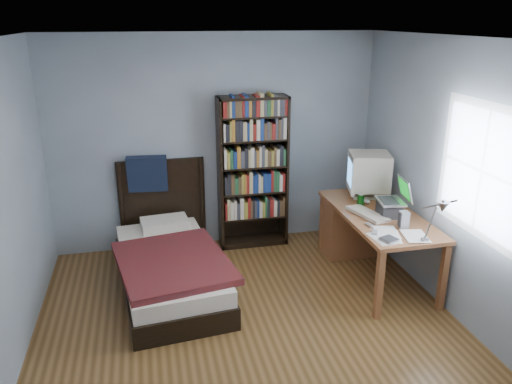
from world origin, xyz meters
TOP-DOWN VIEW (x-y plane):
  - room at (0.03, -0.00)m, footprint 4.20×4.24m
  - desk at (1.51, 1.27)m, footprint 0.75×1.60m
  - crt_monitor at (1.58, 1.33)m, footprint 0.54×0.50m
  - laptop at (1.60, 0.75)m, footprint 0.35×0.35m
  - desk_lamp at (1.49, -0.23)m, footprint 0.21×0.46m
  - keyboard at (1.36, 0.79)m, footprint 0.31×0.52m
  - speaker at (1.56, 0.43)m, footprint 0.09×0.09m
  - soda_can at (1.40, 1.06)m, footprint 0.07×0.07m
  - mouse at (1.51, 1.14)m, footprint 0.06×0.11m
  - phone_silver at (1.26, 0.54)m, footprint 0.07×0.11m
  - phone_grey at (1.24, 0.36)m, footprint 0.08×0.10m
  - external_drive at (1.29, 0.18)m, footprint 0.16×0.16m
  - bookshelf at (0.41, 1.94)m, footprint 0.81×0.30m
  - bed at (-0.66, 1.14)m, footprint 1.20×2.07m

SIDE VIEW (x-z plane):
  - bed at x=-0.66m, z-range -0.32..0.84m
  - desk at x=1.51m, z-range 0.05..0.78m
  - phone_silver at x=1.26m, z-range 0.73..0.75m
  - phone_grey at x=1.24m, z-range 0.73..0.75m
  - external_drive at x=1.29m, z-range 0.73..0.76m
  - keyboard at x=1.36m, z-range 0.72..0.77m
  - mouse at x=1.51m, z-range 0.73..0.77m
  - soda_can at x=1.40m, z-range 0.73..0.86m
  - speaker at x=1.56m, z-range 0.73..0.89m
  - laptop at x=1.60m, z-range 0.64..1.03m
  - bookshelf at x=0.41m, z-range 0.00..1.81m
  - crt_monitor at x=1.58m, z-range 0.76..1.27m
  - desk_lamp at x=1.49m, z-range 0.90..1.44m
  - room at x=0.03m, z-range 0.00..2.50m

